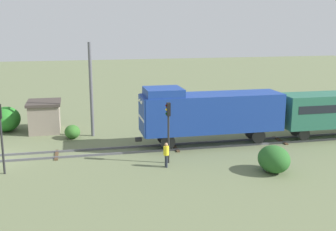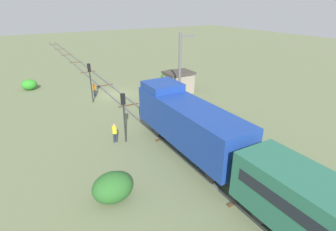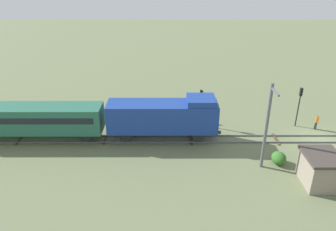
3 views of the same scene
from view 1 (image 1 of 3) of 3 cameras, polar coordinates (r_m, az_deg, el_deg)
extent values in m
cube|color=#4C3823|center=(32.15, -14.85, -5.19)|extent=(2.40, 0.24, 0.09)
cube|color=#4C3823|center=(32.94, 0.93, -4.33)|extent=(2.40, 0.24, 0.09)
cube|color=#4C3823|center=(36.02, 14.94, -3.28)|extent=(2.40, 0.24, 0.09)
cube|color=navy|center=(33.08, 5.99, 0.45)|extent=(2.90, 11.00, 2.90)
cube|color=navy|center=(31.75, -0.64, 3.22)|extent=(2.75, 2.80, 0.60)
cube|color=navy|center=(31.79, -3.54, -0.01)|extent=(2.84, 0.10, 2.84)
cube|color=white|center=(31.82, -3.61, -0.36)|extent=(2.46, 0.06, 0.20)
sphere|color=white|center=(32.00, -3.79, 2.08)|extent=(0.28, 0.28, 0.28)
sphere|color=white|center=(31.12, -3.53, 1.79)|extent=(0.28, 0.28, 0.28)
cylinder|color=#262628|center=(32.19, -4.03, -3.25)|extent=(0.36, 0.50, 0.36)
cylinder|color=#262628|center=(33.28, -0.54, -2.96)|extent=(0.18, 1.10, 1.10)
cylinder|color=#262628|center=(31.93, 0.00, -3.63)|extent=(0.18, 1.10, 1.10)
cylinder|color=#262628|center=(35.51, 11.23, -2.21)|extent=(0.18, 1.10, 1.10)
cylinder|color=#262628|center=(34.24, 12.19, -2.80)|extent=(0.18, 1.10, 1.10)
cylinder|color=#262628|center=(37.29, 16.87, -1.92)|extent=(0.16, 0.96, 0.96)
cylinder|color=#262628|center=(36.09, 17.97, -2.47)|extent=(0.16, 0.96, 0.96)
cylinder|color=#262628|center=(28.81, -21.59, -3.07)|extent=(0.14, 0.14, 4.58)
cylinder|color=#262628|center=(28.91, 0.07, -2.43)|extent=(0.14, 0.14, 4.27)
cube|color=black|center=(28.52, 0.07, 0.84)|extent=(0.32, 0.24, 0.90)
sphere|color=#390606|center=(28.44, -0.21, 1.36)|extent=(0.16, 0.16, 0.16)
sphere|color=yellow|center=(28.49, -0.21, 0.81)|extent=(0.16, 0.16, 0.16)
sphere|color=black|center=(28.55, -0.21, 0.26)|extent=(0.16, 0.16, 0.16)
cylinder|color=#262B38|center=(28.68, -0.29, -6.12)|extent=(0.15, 0.15, 0.85)
cylinder|color=#262B38|center=(28.49, -0.20, -6.25)|extent=(0.15, 0.15, 0.85)
cylinder|color=yellow|center=(28.36, -0.25, -4.78)|extent=(0.38, 0.38, 0.62)
sphere|color=tan|center=(28.24, -0.25, -3.95)|extent=(0.23, 0.23, 0.23)
cylinder|color=#595960|center=(36.12, -10.38, 3.42)|extent=(0.28, 0.28, 8.01)
cube|color=#595960|center=(36.63, -10.66, 9.21)|extent=(1.80, 0.16, 0.16)
cube|color=gray|center=(39.16, -16.36, -0.29)|extent=(3.20, 2.60, 2.50)
cube|color=#3F3833|center=(38.89, -16.48, 1.68)|extent=(3.50, 2.90, 0.24)
cube|color=#2D2319|center=(39.34, -18.25, -0.81)|extent=(0.80, 0.06, 1.90)
ellipsoid|color=#285E26|center=(28.35, 14.15, -5.75)|extent=(2.44, 2.00, 1.77)
ellipsoid|color=#326926|center=(36.31, -12.83, -2.17)|extent=(1.59, 1.30, 1.15)
ellipsoid|color=#287726|center=(40.42, -21.07, -0.45)|extent=(3.03, 2.48, 2.20)
camera|label=2|loc=(32.18, 38.78, 12.13)|focal=28.00mm
camera|label=3|loc=(61.92, -3.56, 19.18)|focal=35.00mm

